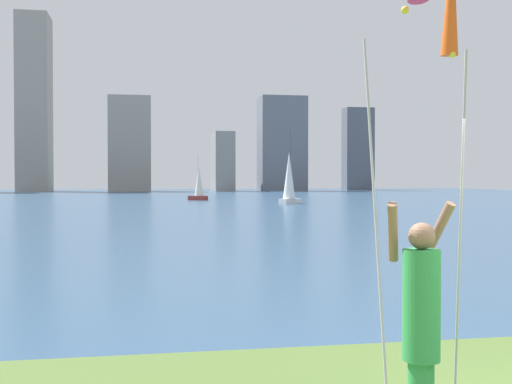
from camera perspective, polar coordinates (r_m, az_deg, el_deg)
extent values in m
cube|color=#2D4C6B|center=(65.86, -6.84, -0.57)|extent=(120.00, 116.99, 0.12)
cube|color=#263316|center=(8.43, 17.77, -12.58)|extent=(120.00, 0.70, 0.02)
cylinder|color=green|center=(5.93, 14.55, -16.24)|extent=(0.23, 0.23, 0.40)
cylinder|color=green|center=(5.76, 14.59, -9.76)|extent=(0.33, 0.33, 0.96)
sphere|color=#936B51|center=(5.68, 14.62, -3.83)|extent=(0.23, 0.23, 0.23)
cylinder|color=#936B51|center=(5.72, 12.15, -3.55)|extent=(0.24, 0.37, 0.55)
cylinder|color=#936B51|center=(5.89, 15.92, -3.43)|extent=(0.24, 0.37, 0.55)
cylinder|color=#B2B2B7|center=(5.58, 10.65, -2.36)|extent=(0.02, 0.63, 3.21)
sphere|color=yellow|center=(5.17, 13.19, 15.58)|extent=(0.06, 0.06, 0.06)
cylinder|color=#B2B2B7|center=(5.91, 17.82, -2.99)|extent=(0.02, 0.19, 3.10)
sphere|color=yellow|center=(6.15, 17.17, 11.68)|extent=(0.06, 0.06, 0.06)
cube|color=maroon|center=(58.64, -5.22, -0.53)|extent=(1.86, 1.64, 0.40)
cylinder|color=silver|center=(58.62, -5.23, 1.49)|extent=(0.06, 0.06, 3.74)
cone|color=silver|center=(58.55, -5.12, 0.98)|extent=(1.18, 1.18, 2.70)
cube|color=white|center=(49.95, 3.08, -0.82)|extent=(1.99, 1.80, 0.42)
cylinder|color=#47474C|center=(49.93, 3.08, 2.53)|extent=(0.06, 0.06, 5.43)
cone|color=white|center=(49.80, 2.98, 1.50)|extent=(1.35, 1.35, 3.63)
cube|color=gray|center=(105.80, -19.24, 7.50)|extent=(4.81, 6.42, 27.38)
cube|color=gray|center=(101.64, -11.23, 4.21)|extent=(6.45, 6.12, 14.69)
cube|color=gray|center=(101.25, -3.00, 2.71)|extent=(3.06, 7.29, 9.28)
cube|color=slate|center=(103.48, 2.34, 4.31)|extent=(7.39, 5.26, 15.18)
cube|color=#565B66|center=(110.62, 9.11, 3.81)|extent=(4.89, 3.16, 14.05)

